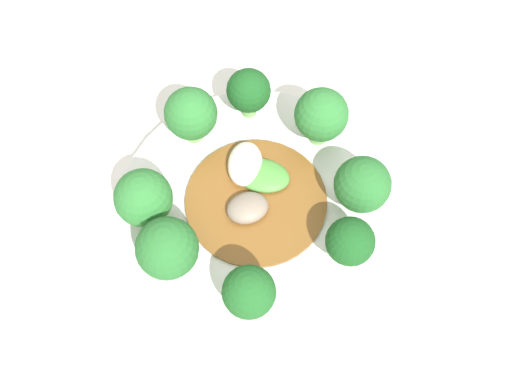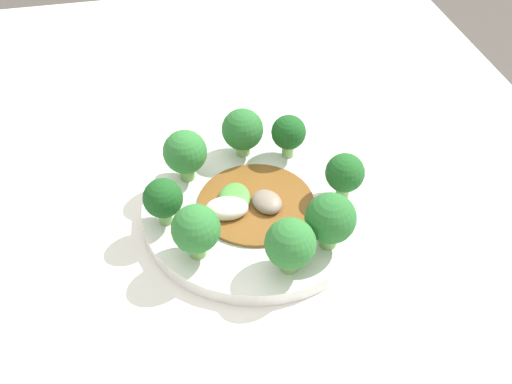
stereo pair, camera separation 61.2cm
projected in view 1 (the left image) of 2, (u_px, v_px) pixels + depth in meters
The scene contains 12 objects.
ground_plane at pixel (272, 357), 1.23m from camera, with size 8.00×8.00×0.00m, color #4C4742.
table at pixel (277, 306), 0.91m from camera, with size 1.19×0.91×0.71m.
plate at pixel (256, 206), 0.59m from camera, with size 0.27×0.27×0.02m.
broccoli_west at pixel (144, 198), 0.54m from camera, with size 0.05×0.05×0.07m.
broccoli_northwest at pixel (191, 114), 0.58m from camera, with size 0.05×0.05×0.07m.
broccoli_southwest at pixel (167, 249), 0.51m from camera, with size 0.06×0.06×0.07m.
broccoli_southeast at pixel (350, 242), 0.52m from camera, with size 0.04×0.04×0.06m.
broccoli_north at pixel (249, 91), 0.60m from camera, with size 0.04×0.04×0.06m.
broccoli_east at pixel (362, 185), 0.55m from camera, with size 0.05×0.05×0.06m.
broccoli_south at pixel (249, 292), 0.50m from camera, with size 0.05×0.05×0.06m.
broccoli_northeast at pixel (321, 115), 0.58m from camera, with size 0.05×0.05×0.07m.
stirfry_center at pixel (253, 189), 0.58m from camera, with size 0.14×0.14×0.02m.
Camera 1 is at (-0.04, -0.27, 1.24)m, focal length 42.00 mm.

